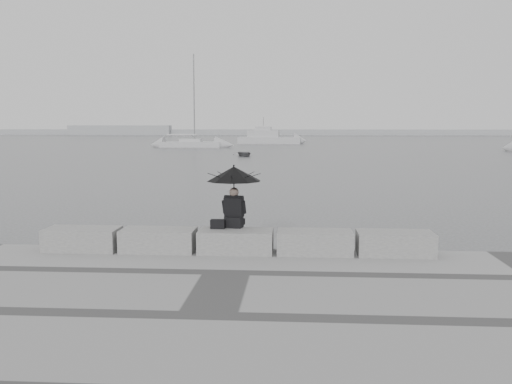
# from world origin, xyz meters

# --- Properties ---
(ground) EXTENTS (360.00, 360.00, 0.00)m
(ground) POSITION_xyz_m (0.00, 0.00, 0.00)
(ground) COLOR #3F4144
(ground) RESTS_ON ground
(stone_block_far_left) EXTENTS (1.60, 0.80, 0.50)m
(stone_block_far_left) POSITION_xyz_m (-3.40, -0.45, 0.75)
(stone_block_far_left) COLOR slate
(stone_block_far_left) RESTS_ON promenade
(stone_block_left) EXTENTS (1.60, 0.80, 0.50)m
(stone_block_left) POSITION_xyz_m (-1.70, -0.45, 0.75)
(stone_block_left) COLOR slate
(stone_block_left) RESTS_ON promenade
(stone_block_centre) EXTENTS (1.60, 0.80, 0.50)m
(stone_block_centre) POSITION_xyz_m (0.00, -0.45, 0.75)
(stone_block_centre) COLOR slate
(stone_block_centre) RESTS_ON promenade
(stone_block_right) EXTENTS (1.60, 0.80, 0.50)m
(stone_block_right) POSITION_xyz_m (1.70, -0.45, 0.75)
(stone_block_right) COLOR slate
(stone_block_right) RESTS_ON promenade
(stone_block_far_right) EXTENTS (1.60, 0.80, 0.50)m
(stone_block_far_right) POSITION_xyz_m (3.40, -0.45, 0.75)
(stone_block_far_right) COLOR slate
(stone_block_far_right) RESTS_ON promenade
(seated_person) EXTENTS (1.21, 1.21, 1.39)m
(seated_person) POSITION_xyz_m (-0.08, -0.10, 2.01)
(seated_person) COLOR black
(seated_person) RESTS_ON stone_block_centre
(bag) EXTENTS (0.31, 0.18, 0.20)m
(bag) POSITION_xyz_m (-0.42, -0.30, 1.10)
(bag) COLOR black
(bag) RESTS_ON stone_block_centre
(distant_landmass) EXTENTS (180.00, 8.00, 2.80)m
(distant_landmass) POSITION_xyz_m (-8.14, 154.51, 0.90)
(distant_landmass) COLOR #A9ACAF
(distant_landmass) RESTS_ON ground
(sailboat_left) EXTENTS (8.60, 2.71, 12.90)m
(sailboat_left) POSITION_xyz_m (-13.26, 66.41, 0.51)
(sailboat_left) COLOR silver
(sailboat_left) RESTS_ON ground
(motor_cruiser) EXTENTS (10.44, 3.47, 4.50)m
(motor_cruiser) POSITION_xyz_m (-2.96, 81.80, 0.89)
(motor_cruiser) COLOR silver
(motor_cruiser) RESTS_ON ground
(dinghy) EXTENTS (3.23, 2.07, 0.51)m
(dinghy) POSITION_xyz_m (-3.94, 45.57, 0.25)
(dinghy) COLOR slate
(dinghy) RESTS_ON ground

